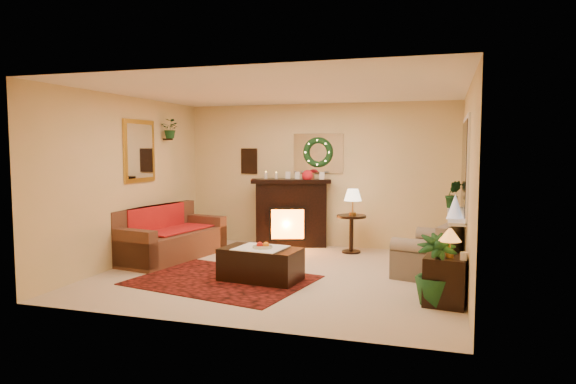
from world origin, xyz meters
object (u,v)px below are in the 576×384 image
(fireplace, at_px, (291,216))
(coffee_table, at_px, (261,265))
(loveseat, at_px, (431,244))
(sofa, at_px, (171,232))
(end_table_square, at_px, (446,282))
(side_table_round, at_px, (351,234))

(fireplace, height_order, coffee_table, fireplace)
(loveseat, bearing_deg, fireplace, 166.73)
(sofa, xyz_separation_m, end_table_square, (4.30, -1.29, -0.16))
(side_table_round, xyz_separation_m, end_table_square, (1.55, -2.60, -0.06))
(loveseat, xyz_separation_m, coffee_table, (-2.20, -1.13, -0.21))
(loveseat, relative_size, side_table_round, 2.02)
(loveseat, distance_m, side_table_round, 1.73)
(end_table_square, height_order, coffee_table, end_table_square)
(loveseat, bearing_deg, coffee_table, -137.82)
(fireplace, bearing_deg, loveseat, -46.21)
(coffee_table, bearing_deg, loveseat, 33.75)
(fireplace, xyz_separation_m, loveseat, (2.52, -1.36, -0.13))
(side_table_round, relative_size, end_table_square, 1.16)
(sofa, height_order, fireplace, fireplace)
(sofa, relative_size, coffee_table, 1.85)
(coffee_table, bearing_deg, fireplace, 103.84)
(loveseat, bearing_deg, end_table_square, -67.51)
(sofa, distance_m, side_table_round, 3.04)
(coffee_table, bearing_deg, sofa, 160.99)
(sofa, xyz_separation_m, fireplace, (1.58, 1.58, 0.12))
(loveseat, relative_size, end_table_square, 2.34)
(sofa, xyz_separation_m, coffee_table, (1.90, -0.91, -0.22))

